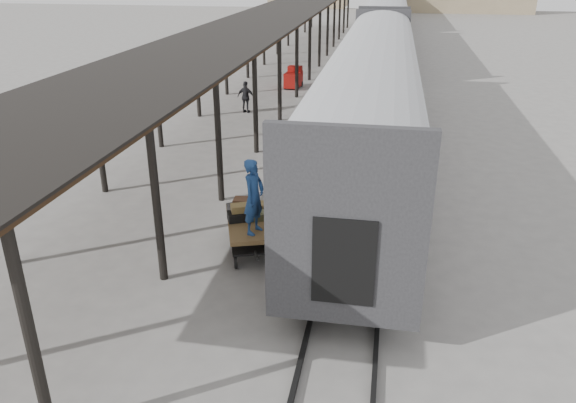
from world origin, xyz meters
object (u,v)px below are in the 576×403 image
(luggage_tug, at_px, (294,78))
(pedestrian, at_px, (246,97))
(porter, at_px, (254,197))
(baggage_cart, at_px, (252,227))

(luggage_tug, distance_m, pedestrian, 6.43)
(porter, height_order, pedestrian, porter)
(baggage_cart, bearing_deg, porter, -87.51)
(luggage_tug, relative_size, pedestrian, 0.94)
(luggage_tug, xyz_separation_m, porter, (2.63, -21.20, 1.26))
(porter, xyz_separation_m, pedestrian, (-4.01, 14.92, -1.04))
(porter, bearing_deg, pedestrian, 31.39)
(luggage_tug, xyz_separation_m, pedestrian, (-1.38, -6.28, 0.22))
(porter, relative_size, pedestrian, 1.23)
(baggage_cart, bearing_deg, luggage_tug, 78.06)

